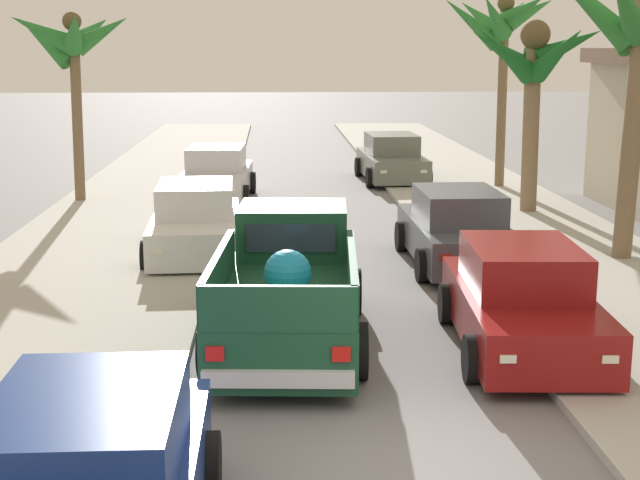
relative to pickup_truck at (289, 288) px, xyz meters
The scene contains 13 objects.
sidewalk_left 8.33m from the pickup_truck, 117.18° to the left, with size 4.74×60.00×0.12m, color #B2AFA8.
sidewalk_right 9.29m from the pickup_truck, 52.88° to the left, with size 4.74×60.00×0.12m, color #B2AFA8.
curb_left 7.94m from the pickup_truck, 110.92° to the left, with size 0.16×60.00×0.10m, color silver.
curb_right 8.74m from the pickup_truck, 57.96° to the left, with size 0.16×60.00×0.10m, color silver.
pickup_truck is the anchor object (origin of this frame).
car_left_near 5.67m from the pickup_truck, 52.78° to the left, with size 2.06×4.27×1.54m.
car_right_near 16.47m from the pickup_truck, 77.25° to the left, with size 2.16×4.32×1.54m.
car_left_mid 12.76m from the pickup_truck, 98.25° to the left, with size 2.18×4.33×1.54m.
car_right_mid 5.85m from the pickup_truck, 108.28° to the left, with size 2.15×4.32×1.54m.
car_right_far 3.39m from the pickup_truck, 10.84° to the right, with size 2.21×4.34×1.54m.
palm_tree_left_fore 14.01m from the pickup_truck, 114.69° to the left, with size 3.49×3.86×5.34m.
palm_tree_left_mid 16.34m from the pickup_truck, 65.25° to the left, with size 3.58×3.52×5.93m.
palm_tree_right_back 12.18m from the pickup_truck, 57.45° to the left, with size 3.67×3.84×4.98m.
Camera 1 is at (-1.12, -8.29, 4.29)m, focal length 50.56 mm.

